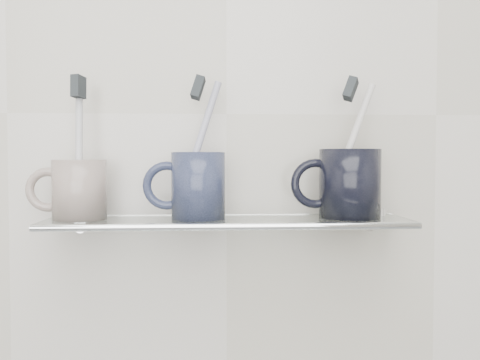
{
  "coord_description": "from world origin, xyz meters",
  "views": [
    {
      "loc": [
        -0.02,
        0.3,
        1.18
      ],
      "look_at": [
        0.02,
        1.04,
        1.15
      ],
      "focal_mm": 40.0,
      "sensor_mm": 36.0,
      "label": 1
    }
  ],
  "objects": [
    {
      "name": "wall_back",
      "position": [
        0.0,
        1.1,
        1.25
      ],
      "size": [
        2.5,
        0.0,
        2.5
      ],
      "primitive_type": "plane",
      "rotation": [
        1.57,
        0.0,
        0.0
      ],
      "color": "beige",
      "rests_on": "ground"
    },
    {
      "name": "shelf_glass",
      "position": [
        0.0,
        1.04,
        1.1
      ],
      "size": [
        0.5,
        0.12,
        0.01
      ],
      "primitive_type": "cube",
      "color": "silver",
      "rests_on": "wall_back"
    },
    {
      "name": "shelf_rail",
      "position": [
        0.0,
        0.98,
        1.1
      ],
      "size": [
        0.5,
        0.01,
        0.01
      ],
      "primitive_type": "cylinder",
      "rotation": [
        0.0,
        1.57,
        0.0
      ],
      "color": "silver",
      "rests_on": "shelf_glass"
    },
    {
      "name": "bracket_left",
      "position": [
        -0.21,
        1.09,
        1.09
      ],
      "size": [
        0.02,
        0.03,
        0.02
      ],
      "primitive_type": "cylinder",
      "rotation": [
        1.57,
        0.0,
        0.0
      ],
      "color": "silver",
      "rests_on": "wall_back"
    },
    {
      "name": "bracket_right",
      "position": [
        0.21,
        1.09,
        1.09
      ],
      "size": [
        0.02,
        0.03,
        0.02
      ],
      "primitive_type": "cylinder",
      "rotation": [
        1.57,
        0.0,
        0.0
      ],
      "color": "silver",
      "rests_on": "wall_back"
    },
    {
      "name": "mug_left",
      "position": [
        -0.2,
        1.04,
        1.14
      ],
      "size": [
        0.08,
        0.08,
        0.08
      ],
      "primitive_type": "cylinder",
      "rotation": [
        0.0,
        0.0,
        0.12
      ],
      "color": "silver",
      "rests_on": "shelf_glass"
    },
    {
      "name": "mug_left_handle",
      "position": [
        -0.25,
        1.04,
        1.14
      ],
      "size": [
        0.06,
        0.01,
        0.06
      ],
      "primitive_type": "torus",
      "rotation": [
        1.57,
        0.0,
        0.0
      ],
      "color": "silver",
      "rests_on": "mug_left"
    },
    {
      "name": "toothbrush_left",
      "position": [
        -0.2,
        1.04,
        1.2
      ],
      "size": [
        0.01,
        0.03,
        0.19
      ],
      "primitive_type": "cylinder",
      "rotation": [
        -0.1,
        -0.04,
        -0.29
      ],
      "color": "#BCBCBD",
      "rests_on": "mug_left"
    },
    {
      "name": "bristles_left",
      "position": [
        -0.2,
        1.04,
        1.28
      ],
      "size": [
        0.02,
        0.03,
        0.03
      ],
      "primitive_type": "cube",
      "rotation": [
        -0.1,
        -0.04,
        -0.29
      ],
      "color": "#22272A",
      "rests_on": "toothbrush_left"
    },
    {
      "name": "mug_center",
      "position": [
        -0.04,
        1.04,
        1.15
      ],
      "size": [
        0.09,
        0.09,
        0.09
      ],
      "primitive_type": "cylinder",
      "rotation": [
        0.0,
        0.0,
        -0.3
      ],
      "color": "black",
      "rests_on": "shelf_glass"
    },
    {
      "name": "mug_center_handle",
      "position": [
        -0.08,
        1.04,
        1.15
      ],
      "size": [
        0.07,
        0.01,
        0.07
      ],
      "primitive_type": "torus",
      "rotation": [
        1.57,
        0.0,
        0.0
      ],
      "color": "black",
      "rests_on": "mug_center"
    },
    {
      "name": "toothbrush_center",
      "position": [
        -0.04,
        1.04,
        1.2
      ],
      "size": [
        0.07,
        0.04,
        0.18
      ],
      "primitive_type": "cylinder",
      "rotation": [
        -0.17,
        0.29,
        -0.1
      ],
      "color": "#908EB0",
      "rests_on": "mug_center"
    },
    {
      "name": "bristles_center",
      "position": [
        -0.04,
        1.04,
        1.28
      ],
      "size": [
        0.02,
        0.03,
        0.04
      ],
      "primitive_type": "cube",
      "rotation": [
        -0.17,
        0.29,
        -0.1
      ],
      "color": "#22272A",
      "rests_on": "toothbrush_center"
    },
    {
      "name": "mug_right",
      "position": [
        0.17,
        1.04,
        1.15
      ],
      "size": [
        0.1,
        0.1,
        0.1
      ],
      "primitive_type": "cylinder",
      "rotation": [
        0.0,
        0.0,
        0.19
      ],
      "color": "black",
      "rests_on": "shelf_glass"
    },
    {
      "name": "mug_right_handle",
      "position": [
        0.12,
        1.04,
        1.15
      ],
      "size": [
        0.07,
        0.01,
        0.07
      ],
      "primitive_type": "torus",
      "rotation": [
        1.57,
        0.0,
        0.0
      ],
      "color": "black",
      "rests_on": "mug_right"
    },
    {
      "name": "toothbrush_right",
      "position": [
        0.17,
        1.04,
        1.2
      ],
      "size": [
        0.08,
        0.04,
        0.18
      ],
      "primitive_type": "cylinder",
      "rotation": [
        -0.27,
        0.29,
        -0.44
      ],
      "color": "beige",
      "rests_on": "mug_right"
    },
    {
      "name": "bristles_right",
      "position": [
        0.17,
        1.04,
        1.28
      ],
      "size": [
        0.03,
        0.03,
        0.04
      ],
      "primitive_type": "cube",
      "rotation": [
        -0.27,
        0.29,
        -0.44
      ],
      "color": "#22272A",
      "rests_on": "toothbrush_right"
    },
    {
      "name": "chrome_cap",
      "position": [
        0.21,
        1.04,
        1.11
      ],
      "size": [
        0.03,
        0.03,
        0.01
      ],
      "primitive_type": "cylinder",
      "color": "silver",
      "rests_on": "shelf_glass"
    }
  ]
}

